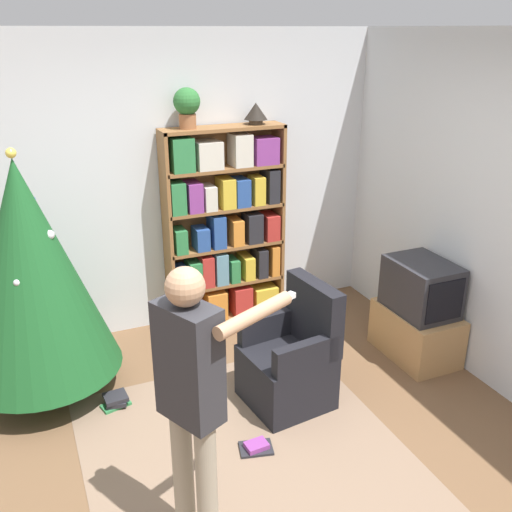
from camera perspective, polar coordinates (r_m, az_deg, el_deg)
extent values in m
plane|color=brown|center=(3.80, 1.23, -20.97)|extent=(14.00, 14.00, 0.00)
cube|color=silver|center=(5.08, -9.22, 6.90)|extent=(8.00, 0.10, 2.60)
cube|color=#7F6651|center=(3.90, -0.76, -19.58)|extent=(2.01, 2.20, 0.01)
cube|color=brown|center=(5.00, -8.82, 1.97)|extent=(0.03, 0.26, 1.82)
cube|color=brown|center=(5.34, 2.19, 3.51)|extent=(0.03, 0.26, 1.82)
cube|color=brown|center=(4.93, -3.35, 12.65)|extent=(1.09, 0.26, 0.03)
cube|color=brown|center=(5.26, -3.61, 3.19)|extent=(1.09, 0.01, 1.82)
cube|color=brown|center=(5.49, -2.95, -5.90)|extent=(1.06, 0.26, 0.03)
cube|color=orange|center=(5.33, -6.74, -5.52)|extent=(0.17, 0.25, 0.21)
cube|color=orange|center=(5.36, -4.13, -4.85)|extent=(0.19, 0.20, 0.27)
cube|color=#B22D28|center=(5.44, -1.53, -4.37)|extent=(0.18, 0.19, 0.28)
cube|color=gold|center=(5.53, 0.80, -4.16)|extent=(0.23, 0.18, 0.23)
cube|color=brown|center=(5.34, -3.02, -2.51)|extent=(1.06, 0.26, 0.03)
cube|color=#284C93|center=(5.14, -7.55, -2.15)|extent=(0.10, 0.21, 0.22)
cube|color=#2D7A42|center=(5.17, -6.26, -1.76)|extent=(0.11, 0.21, 0.25)
cube|color=#B22D28|center=(5.19, -5.07, -1.39)|extent=(0.11, 0.21, 0.29)
cube|color=#5B899E|center=(5.23, -3.70, -1.12)|extent=(0.11, 0.21, 0.29)
cube|color=#2D7A42|center=(5.29, -2.39, -1.31)|extent=(0.09, 0.21, 0.21)
cube|color=gold|center=(5.35, -1.01, -1.01)|extent=(0.10, 0.24, 0.22)
cube|color=#232328|center=(5.38, 0.33, -0.54)|extent=(0.09, 0.22, 0.27)
cube|color=orange|center=(5.41, 1.62, -0.31)|extent=(0.08, 0.19, 0.29)
cube|color=brown|center=(5.20, -3.10, 1.08)|extent=(1.06, 0.26, 0.03)
cube|color=#2D7A42|center=(5.01, -7.67, 1.56)|extent=(0.10, 0.20, 0.21)
cube|color=#284C93|center=(5.06, -5.54, 1.78)|extent=(0.12, 0.19, 0.20)
cube|color=#284C93|center=(5.10, -3.97, 2.57)|extent=(0.12, 0.22, 0.29)
cube|color=orange|center=(5.16, -2.11, 2.49)|extent=(0.10, 0.21, 0.23)
cube|color=#232328|center=(5.21, -0.37, 2.91)|extent=(0.14, 0.20, 0.27)
cube|color=#B22D28|center=(5.30, 1.29, 3.03)|extent=(0.13, 0.24, 0.23)
cube|color=brown|center=(5.09, -3.18, 4.84)|extent=(1.06, 0.26, 0.03)
cube|color=#2D7A42|center=(4.89, -7.97, 5.81)|extent=(0.13, 0.20, 0.27)
cube|color=#843889|center=(4.94, -6.35, 5.95)|extent=(0.12, 0.23, 0.25)
cube|color=beige|center=(4.98, -4.83, 5.89)|extent=(0.11, 0.22, 0.21)
cube|color=gold|center=(5.03, -3.06, 6.37)|extent=(0.12, 0.22, 0.26)
cube|color=#284C93|center=(5.08, -1.63, 6.45)|extent=(0.13, 0.22, 0.24)
cube|color=gold|center=(5.12, 0.07, 6.62)|extent=(0.10, 0.18, 0.25)
cube|color=#232328|center=(5.19, 1.40, 7.11)|extent=(0.10, 0.23, 0.30)
cube|color=brown|center=(4.99, -3.27, 8.77)|extent=(1.06, 0.26, 0.03)
cube|color=#2D7A42|center=(4.82, -7.51, 10.04)|extent=(0.18, 0.21, 0.28)
cube|color=beige|center=(4.91, -4.90, 10.07)|extent=(0.22, 0.25, 0.23)
cube|color=beige|center=(4.99, -1.59, 10.58)|extent=(0.16, 0.22, 0.27)
cube|color=#843889|center=(5.07, 0.82, 10.51)|extent=(0.22, 0.19, 0.23)
cube|color=tan|center=(5.00, 15.69, -7.40)|extent=(0.46, 0.71, 0.42)
cube|color=#28282D|center=(4.82, 16.20, -2.98)|extent=(0.42, 0.57, 0.43)
cube|color=black|center=(4.62, 18.41, -4.33)|extent=(0.35, 0.01, 0.34)
cube|color=white|center=(4.68, 16.22, -6.52)|extent=(0.04, 0.12, 0.02)
cylinder|color=#4C3323|center=(4.73, -20.06, -12.07)|extent=(0.36, 0.36, 0.10)
cylinder|color=brown|center=(4.67, -20.24, -10.94)|extent=(0.08, 0.08, 0.12)
cone|color=#195123|center=(4.29, -21.70, -1.28)|extent=(1.14, 1.14, 1.58)
sphere|color=silver|center=(4.66, -21.67, -1.73)|extent=(0.05, 0.05, 0.05)
sphere|color=silver|center=(4.06, -22.79, -2.47)|extent=(0.05, 0.05, 0.05)
sphere|color=#335BB2|center=(4.20, -21.50, 5.27)|extent=(0.05, 0.05, 0.05)
sphere|color=silver|center=(4.13, -19.94, 2.00)|extent=(0.07, 0.07, 0.07)
sphere|color=#E5CC4C|center=(4.07, -23.31, 9.44)|extent=(0.07, 0.07, 0.07)
cube|color=black|center=(4.27, 3.01, -11.97)|extent=(0.62, 0.62, 0.42)
cube|color=black|center=(4.15, 5.82, -5.75)|extent=(0.19, 0.57, 0.50)
cube|color=black|center=(4.28, 1.34, -6.99)|extent=(0.51, 0.14, 0.20)
cube|color=black|center=(3.94, 5.02, -9.88)|extent=(0.51, 0.14, 0.20)
cylinder|color=#9E937F|center=(3.24, -7.29, -20.65)|extent=(0.11, 0.11, 0.81)
cylinder|color=#9E937F|center=(3.14, -4.93, -22.20)|extent=(0.11, 0.11, 0.81)
cube|color=#2D2D33|center=(2.75, -6.73, -10.59)|extent=(0.30, 0.37, 0.61)
cylinder|color=tan|center=(2.90, -9.41, -9.63)|extent=(0.07, 0.07, 0.49)
cylinder|color=tan|center=(2.66, -0.19, -5.90)|extent=(0.46, 0.27, 0.07)
cube|color=white|center=(2.83, 3.05, -4.19)|extent=(0.11, 0.08, 0.03)
sphere|color=tan|center=(2.56, -7.12, -3.07)|extent=(0.19, 0.19, 0.19)
cylinder|color=#935B38|center=(4.82, -6.86, 13.23)|extent=(0.14, 0.14, 0.12)
sphere|color=#2D7033|center=(4.80, -6.94, 15.11)|extent=(0.22, 0.22, 0.22)
cylinder|color=#473828|center=(5.03, -0.02, 13.28)|extent=(0.12, 0.12, 0.04)
cone|color=black|center=(5.02, -0.02, 14.29)|extent=(0.20, 0.20, 0.14)
cube|color=#2D7A42|center=(4.44, -13.84, -14.27)|extent=(0.22, 0.16, 0.02)
cube|color=#232328|center=(4.43, -13.81, -13.95)|extent=(0.16, 0.16, 0.03)
cube|color=#232328|center=(4.42, -13.87, -13.55)|extent=(0.17, 0.16, 0.03)
cube|color=#232328|center=(3.96, 0.00, -18.69)|extent=(0.25, 0.20, 0.02)
cube|color=#843889|center=(3.94, 0.05, -18.41)|extent=(0.15, 0.12, 0.03)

